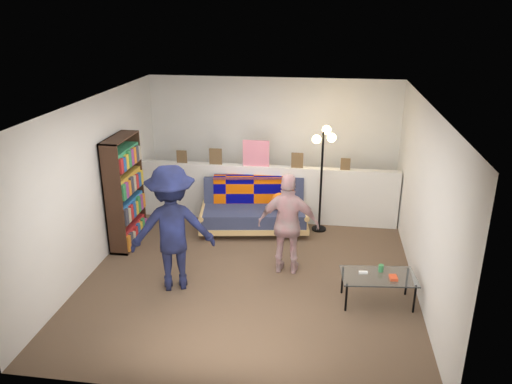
{
  "coord_description": "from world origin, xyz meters",
  "views": [
    {
      "loc": [
        0.96,
        -6.25,
        3.58
      ],
      "look_at": [
        0.0,
        0.4,
        1.05
      ],
      "focal_mm": 35.0,
      "sensor_mm": 36.0,
      "label": 1
    }
  ],
  "objects_px": {
    "futon_sofa": "(255,210)",
    "floor_lamp": "(323,158)",
    "bookshelf": "(125,195)",
    "coffee_table": "(379,277)",
    "person_left": "(172,228)",
    "person_right": "(288,224)"
  },
  "relations": [
    {
      "from": "futon_sofa",
      "to": "floor_lamp",
      "type": "relative_size",
      "value": 1.06
    },
    {
      "from": "bookshelf",
      "to": "coffee_table",
      "type": "relative_size",
      "value": 1.79
    },
    {
      "from": "coffee_table",
      "to": "person_left",
      "type": "distance_m",
      "value": 2.71
    },
    {
      "from": "coffee_table",
      "to": "floor_lamp",
      "type": "xyz_separation_m",
      "value": [
        -0.78,
        2.14,
        0.89
      ]
    },
    {
      "from": "person_right",
      "to": "coffee_table",
      "type": "bearing_deg",
      "value": 153.58
    },
    {
      "from": "bookshelf",
      "to": "person_left",
      "type": "distance_m",
      "value": 1.61
    },
    {
      "from": "coffee_table",
      "to": "person_right",
      "type": "xyz_separation_m",
      "value": [
        -1.2,
        0.64,
        0.36
      ]
    },
    {
      "from": "person_left",
      "to": "person_right",
      "type": "bearing_deg",
      "value": -175.51
    },
    {
      "from": "person_left",
      "to": "coffee_table",
      "type": "bearing_deg",
      "value": 161.11
    },
    {
      "from": "coffee_table",
      "to": "person_right",
      "type": "relative_size",
      "value": 0.67
    },
    {
      "from": "floor_lamp",
      "to": "person_left",
      "type": "distance_m",
      "value": 2.87
    },
    {
      "from": "futon_sofa",
      "to": "bookshelf",
      "type": "distance_m",
      "value": 2.13
    },
    {
      "from": "bookshelf",
      "to": "person_right",
      "type": "height_order",
      "value": "bookshelf"
    },
    {
      "from": "futon_sofa",
      "to": "person_left",
      "type": "xyz_separation_m",
      "value": [
        -0.8,
        -1.94,
        0.5
      ]
    },
    {
      "from": "person_left",
      "to": "person_right",
      "type": "distance_m",
      "value": 1.59
    },
    {
      "from": "coffee_table",
      "to": "floor_lamp",
      "type": "height_order",
      "value": "floor_lamp"
    },
    {
      "from": "bookshelf",
      "to": "person_left",
      "type": "relative_size",
      "value": 1.02
    },
    {
      "from": "bookshelf",
      "to": "person_left",
      "type": "xyz_separation_m",
      "value": [
        1.12,
        -1.15,
        0.04
      ]
    },
    {
      "from": "bookshelf",
      "to": "coffee_table",
      "type": "bearing_deg",
      "value": -17.25
    },
    {
      "from": "futon_sofa",
      "to": "floor_lamp",
      "type": "height_order",
      "value": "floor_lamp"
    },
    {
      "from": "futon_sofa",
      "to": "bookshelf",
      "type": "xyz_separation_m",
      "value": [
        -1.92,
        -0.79,
        0.46
      ]
    },
    {
      "from": "futon_sofa",
      "to": "coffee_table",
      "type": "xyz_separation_m",
      "value": [
        1.87,
        -1.97,
        0.01
      ]
    }
  ]
}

